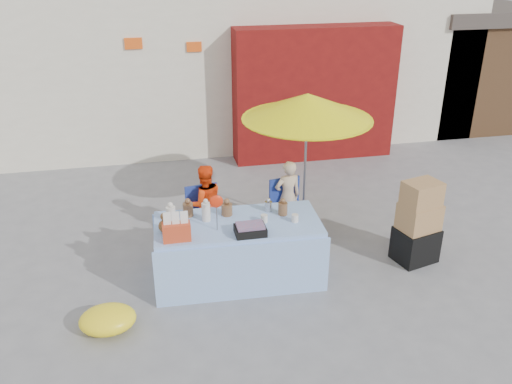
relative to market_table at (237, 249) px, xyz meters
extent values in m
plane|color=slate|center=(0.08, -0.13, -0.42)|extent=(80.00, 80.00, 0.00)
cube|color=silver|center=(0.08, 6.87, 1.83)|extent=(12.00, 5.00, 4.50)
cube|color=maroon|center=(2.28, 4.07, 0.88)|extent=(3.20, 0.60, 2.60)
cube|color=#4C331E|center=(6.58, 5.87, 0.78)|extent=(2.60, 3.00, 2.40)
cube|color=#3F3833|center=(6.58, 5.87, 2.13)|extent=(2.80, 3.20, 0.30)
cube|color=#EB5313|center=(-1.12, 4.35, 1.93)|extent=(0.32, 0.04, 0.20)
cube|color=#EB5313|center=(-0.02, 4.35, 1.83)|extent=(0.28, 0.04, 0.18)
cube|color=#94B1EE|center=(0.01, 0.00, -0.01)|extent=(2.13, 1.02, 0.83)
cube|color=#94B1EE|center=(-0.01, -0.48, -0.04)|extent=(2.15, 0.12, 0.77)
cube|color=#94B1EE|center=(0.03, 0.49, -0.04)|extent=(2.15, 0.12, 0.77)
cylinder|color=silver|center=(-0.81, 0.20, 0.50)|extent=(0.13, 0.13, 0.20)
cylinder|color=brown|center=(-0.59, 0.30, 0.49)|extent=(0.14, 0.14, 0.18)
cylinder|color=silver|center=(-0.37, 0.13, 0.52)|extent=(0.11, 0.11, 0.24)
cylinder|color=brown|center=(-0.09, 0.23, 0.48)|extent=(0.15, 0.15, 0.15)
cylinder|color=#B2B2B7|center=(0.46, 0.23, 0.47)|extent=(0.10, 0.10, 0.13)
cylinder|color=brown|center=(0.62, 0.09, 0.48)|extent=(0.13, 0.13, 0.17)
cylinder|color=silver|center=(0.34, -0.07, 0.45)|extent=(0.09, 0.09, 0.10)
cylinder|color=silver|center=(0.72, -0.14, 0.45)|extent=(0.09, 0.09, 0.10)
sphere|color=brown|center=(-0.90, -0.07, 0.48)|extent=(0.17, 0.17, 0.17)
ellipsoid|color=red|center=(-0.27, -0.15, 0.79)|extent=(0.17, 0.06, 0.17)
cube|color=#C43D1D|center=(-0.78, -0.30, 0.51)|extent=(0.34, 0.17, 0.22)
cube|color=black|center=(0.10, -0.33, 0.45)|extent=(0.39, 0.28, 0.10)
cube|color=navy|center=(-0.29, 0.96, -0.20)|extent=(0.55, 0.53, 0.45)
cube|color=navy|center=(-0.32, 1.18, 0.23)|extent=(0.48, 0.12, 0.40)
cube|color=navy|center=(0.96, 0.96, -0.20)|extent=(0.55, 0.53, 0.45)
cube|color=navy|center=(0.93, 1.18, 0.23)|extent=(0.48, 0.12, 0.40)
imported|color=#FF400D|center=(-0.29, 1.11, 0.16)|extent=(0.64, 0.53, 1.18)
imported|color=#CFB392|center=(0.96, 1.11, 0.14)|extent=(0.45, 0.34, 1.14)
cylinder|color=gray|center=(1.26, 1.26, 0.58)|extent=(0.04, 0.04, 2.00)
cone|color=yellow|center=(1.26, 1.26, 1.48)|extent=(1.90, 1.90, 0.38)
cylinder|color=yellow|center=(1.26, 1.26, 1.30)|extent=(1.90, 1.90, 0.02)
cube|color=black|center=(2.48, -0.07, -0.18)|extent=(0.63, 0.56, 0.49)
cube|color=#A27249|center=(2.48, -0.07, 0.25)|extent=(0.59, 0.51, 0.37)
cube|color=#A27249|center=(2.46, -0.09, 0.60)|extent=(0.54, 0.46, 0.33)
ellipsoid|color=yellow|center=(-1.64, -0.75, -0.28)|extent=(0.73, 0.62, 0.29)
camera|label=1|loc=(-1.01, -5.95, 3.65)|focal=38.00mm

